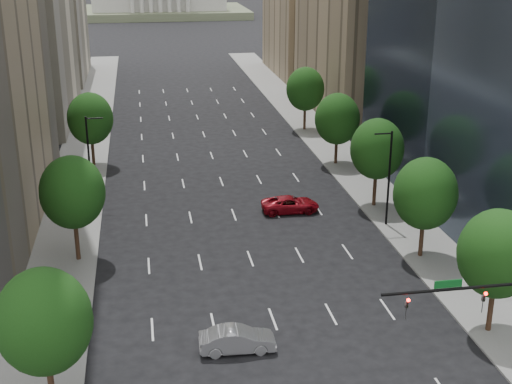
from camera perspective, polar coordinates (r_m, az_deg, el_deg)
sidewalk_left at (r=67.42m, az=-14.99°, el=-2.54°), size 6.00×200.00×0.15m
sidewalk_right at (r=71.13m, az=10.66°, el=-1.00°), size 6.00×200.00×0.15m
filler_left at (r=140.17m, az=-16.71°, el=12.46°), size 14.00×26.00×18.00m
parking_tan_right at (r=108.00m, az=8.74°, el=14.30°), size 14.00×30.00×30.00m
filler_right at (r=140.32m, az=4.38°, el=12.81°), size 14.00×26.00×16.00m
tree_right_1 at (r=48.25m, az=18.99°, el=-4.76°), size 5.20×5.20×8.75m
tree_right_2 at (r=58.27m, az=13.56°, el=-0.13°), size 5.20×5.20×8.61m
tree_right_3 at (r=68.81m, az=9.79°, el=3.45°), size 5.20×5.20×8.89m
tree_right_4 at (r=81.80m, az=6.61°, el=5.90°), size 5.20×5.20×8.46m
tree_right_5 at (r=96.83m, az=4.02°, el=8.32°), size 5.20×5.20×8.75m
tree_left_0 at (r=39.67m, az=-16.82°, el=-10.03°), size 5.20×5.20×8.75m
tree_left_1 at (r=57.76m, az=-14.66°, el=-0.03°), size 5.20×5.20×8.97m
tree_left_2 at (r=82.73m, az=-13.29°, el=5.81°), size 5.20×5.20×8.68m
streetlight_rn at (r=64.45m, az=10.69°, el=1.30°), size 1.70×0.20×9.00m
streetlight_ln at (r=70.38m, az=-13.33°, el=2.68°), size 1.70×0.20×9.00m
traffic_signal at (r=42.24m, az=18.48°, el=-9.18°), size 9.12×0.40×7.38m
foothills at (r=606.44m, az=-5.57°, el=13.76°), size 720.00×413.00×263.00m
car_silver at (r=45.91m, az=-1.52°, el=-11.88°), size 4.96×1.89×1.62m
car_red_far at (r=68.08m, az=2.79°, el=-1.00°), size 5.61×2.64×1.55m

